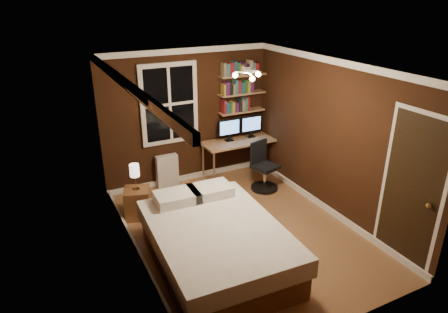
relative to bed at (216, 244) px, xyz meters
name	(u,v)px	position (x,y,z in m)	size (l,w,h in m)	color
floor	(242,231)	(0.68, 0.52, -0.32)	(4.20, 4.20, 0.00)	brown
wall_back	(188,117)	(0.68, 2.62, 0.93)	(3.20, 0.04, 2.50)	black
wall_left	(131,178)	(-0.92, 0.52, 0.93)	(0.04, 4.20, 2.50)	black
wall_right	(332,139)	(2.28, 0.52, 0.93)	(0.04, 4.20, 2.50)	black
ceiling	(245,67)	(0.68, 0.52, 2.18)	(3.20, 4.20, 0.02)	white
window	(169,104)	(0.33, 2.58, 1.23)	(1.06, 0.06, 1.46)	white
door	(411,193)	(2.27, -1.03, 0.71)	(0.03, 0.82, 2.05)	black
door_knob	(429,206)	(2.23, -1.33, 0.68)	(0.06, 0.06, 0.06)	gold
ceiling_fixture	(249,76)	(0.68, 0.42, 2.08)	(0.44, 0.44, 0.18)	beige
bookshelf_lower	(242,111)	(1.76, 2.50, 0.93)	(0.92, 0.22, 0.03)	#A87C51
books_row_lower	(242,105)	(1.76, 2.50, 1.06)	(0.54, 0.16, 0.23)	maroon
bookshelf_middle	(242,93)	(1.76, 2.50, 1.28)	(0.92, 0.22, 0.03)	#A87C51
books_row_middle	(242,87)	(1.76, 2.50, 1.41)	(0.60, 0.16, 0.23)	navy
bookshelf_upper	(242,75)	(1.76, 2.50, 1.63)	(0.92, 0.22, 0.03)	#A87C51
books_row_upper	(243,68)	(1.76, 2.50, 1.76)	(0.66, 0.16, 0.23)	#2B5B27
bed	(216,244)	(0.00, 0.00, 0.00)	(1.67, 2.26, 0.75)	brown
nightstand	(138,203)	(-0.60, 1.67, -0.07)	(0.39, 0.39, 0.49)	brown
bedside_lamp	(135,177)	(-0.60, 1.67, 0.39)	(0.15, 0.15, 0.43)	white
radiator	(167,171)	(0.20, 2.51, -0.01)	(0.41, 0.14, 0.61)	silver
desk	(242,143)	(1.67, 2.31, 0.36)	(1.55, 0.58, 0.74)	#A87C51
monitor_left	(229,130)	(1.43, 2.39, 0.63)	(0.45, 0.12, 0.43)	black
monitor_right	(251,127)	(1.91, 2.39, 0.63)	(0.45, 0.12, 0.43)	black
desk_lamp	(275,126)	(2.34, 2.20, 0.64)	(0.14, 0.32, 0.44)	silver
office_chair	(263,172)	(1.74, 1.61, 0.01)	(0.50, 0.50, 0.90)	black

